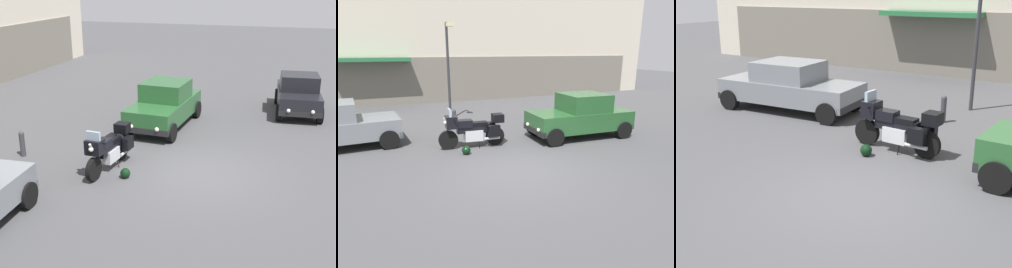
# 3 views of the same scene
# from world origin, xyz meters

# --- Properties ---
(ground_plane) EXTENTS (80.00, 80.00, 0.00)m
(ground_plane) POSITION_xyz_m (0.00, 0.00, 0.00)
(ground_plane) COLOR #424244
(building_facade_rear) EXTENTS (33.69, 3.40, 9.84)m
(building_facade_rear) POSITION_xyz_m (-0.00, 13.50, 4.87)
(building_facade_rear) COLOR beige
(building_facade_rear) RESTS_ON ground
(motorcycle) EXTENTS (2.26, 0.80, 1.36)m
(motorcycle) POSITION_xyz_m (-0.42, 2.57, 0.62)
(motorcycle) COLOR black
(motorcycle) RESTS_ON ground
(helmet) EXTENTS (0.28, 0.28, 0.28)m
(helmet) POSITION_xyz_m (-0.88, 1.90, 0.14)
(helmet) COLOR black
(helmet) RESTS_ON ground
(car_hatchback_near) EXTENTS (3.94, 1.97, 1.64)m
(car_hatchback_near) POSITION_xyz_m (3.67, 2.20, 0.81)
(car_hatchback_near) COLOR #235128
(car_hatchback_near) RESTS_ON ground
(streetlamp_curbside) EXTENTS (0.28, 0.94, 4.41)m
(streetlamp_curbside) POSITION_xyz_m (-0.08, 7.11, 2.71)
(streetlamp_curbside) COLOR #2D2D33
(streetlamp_curbside) RESTS_ON ground
(bollard_curbside) EXTENTS (0.16, 0.16, 0.80)m
(bollard_curbside) POSITION_xyz_m (-0.35, 5.46, 0.42)
(bollard_curbside) COLOR #333338
(bollard_curbside) RESTS_ON ground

